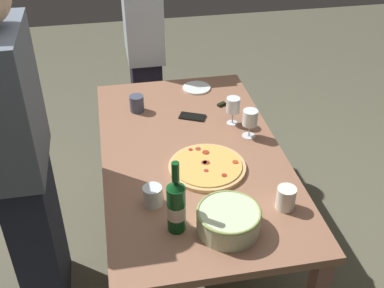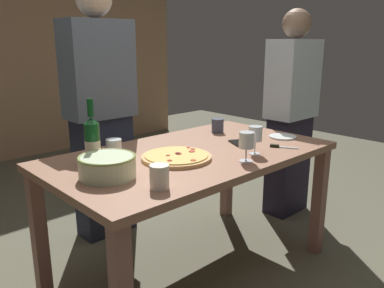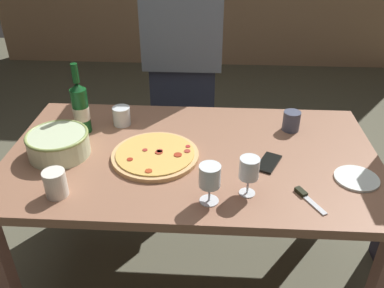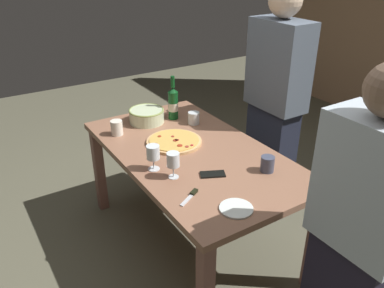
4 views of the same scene
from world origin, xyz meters
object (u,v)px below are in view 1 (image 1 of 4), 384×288
(wine_bottle, at_px, (176,205))
(cup_amber, at_px, (286,198))
(person_host, at_px, (20,161))
(cup_ceramic, at_px, (137,103))
(pizza_knife, at_px, (226,103))
(dining_table, at_px, (192,166))
(pizza, at_px, (207,167))
(cell_phone, at_px, (192,117))
(wine_glass_near_pizza, at_px, (233,106))
(serving_bowl, at_px, (228,219))
(person_guest_left, at_px, (144,52))
(wine_glass_by_bottle, at_px, (250,119))
(cup_spare, at_px, (153,196))
(side_plate, at_px, (197,88))

(wine_bottle, bearing_deg, cup_amber, -85.32)
(cup_amber, distance_m, person_host, 1.18)
(wine_bottle, height_order, cup_ceramic, wine_bottle)
(pizza_knife, bearing_deg, cup_amber, -178.05)
(wine_bottle, height_order, pizza_knife, wine_bottle)
(dining_table, relative_size, pizza, 4.31)
(pizza_knife, bearing_deg, cell_phone, 117.62)
(pizza, bearing_deg, wine_bottle, 150.67)
(dining_table, distance_m, cell_phone, 0.34)
(wine_glass_near_pizza, bearing_deg, dining_table, 129.80)
(wine_bottle, xyz_separation_m, pizza_knife, (0.96, -0.45, -0.12))
(wine_bottle, relative_size, cell_phone, 2.32)
(cell_phone, relative_size, person_host, 0.08)
(serving_bowl, height_order, person_guest_left, person_guest_left)
(wine_glass_by_bottle, bearing_deg, person_guest_left, 22.01)
(wine_glass_near_pizza, relative_size, cup_spare, 1.73)
(dining_table, bearing_deg, side_plate, -13.18)
(cup_amber, distance_m, cup_ceramic, 1.09)
(serving_bowl, distance_m, cell_phone, 0.89)
(side_plate, relative_size, person_host, 0.10)
(cup_spare, distance_m, pizza_knife, 0.95)
(dining_table, height_order, wine_bottle, wine_bottle)
(pizza, distance_m, person_host, 0.86)
(wine_glass_near_pizza, xyz_separation_m, person_guest_left, (0.94, 0.38, -0.06))
(pizza_knife, bearing_deg, side_plate, 30.74)
(cup_ceramic, distance_m, person_guest_left, 0.71)
(pizza, xyz_separation_m, person_guest_left, (1.31, 0.16, 0.04))
(cup_ceramic, height_order, cell_phone, cup_ceramic)
(serving_bowl, relative_size, cup_ceramic, 2.79)
(serving_bowl, height_order, cup_ceramic, serving_bowl)
(cup_ceramic, xyz_separation_m, cell_phone, (-0.13, -0.30, -0.04))
(person_host, relative_size, person_guest_left, 1.09)
(pizza_knife, bearing_deg, cup_spare, 146.57)
(wine_glass_by_bottle, height_order, side_plate, wine_glass_by_bottle)
(dining_table, distance_m, side_plate, 0.68)
(wine_bottle, distance_m, wine_glass_near_pizza, 0.86)
(pizza_knife, bearing_deg, person_guest_left, 29.02)
(pizza, height_order, cell_phone, pizza)
(wine_bottle, xyz_separation_m, side_plate, (1.18, -0.32, -0.12))
(cup_amber, bearing_deg, dining_table, 33.11)
(pizza, xyz_separation_m, person_host, (0.05, 0.85, 0.11))
(pizza_knife, bearing_deg, pizza, 157.99)
(cup_ceramic, height_order, person_guest_left, person_guest_left)
(serving_bowl, relative_size, cell_phone, 1.82)
(wine_glass_near_pizza, relative_size, cup_amber, 1.51)
(wine_bottle, xyz_separation_m, person_guest_left, (1.68, -0.05, -0.08))
(wine_glass_near_pizza, height_order, cup_spare, wine_glass_near_pizza)
(side_plate, distance_m, person_host, 1.22)
(serving_bowl, xyz_separation_m, cup_ceramic, (1.02, 0.27, -0.01))
(cup_spare, relative_size, pizza_knife, 0.60)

